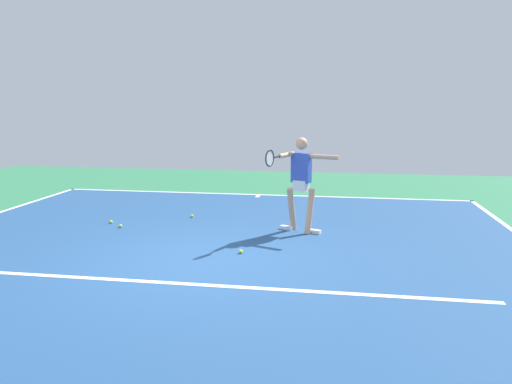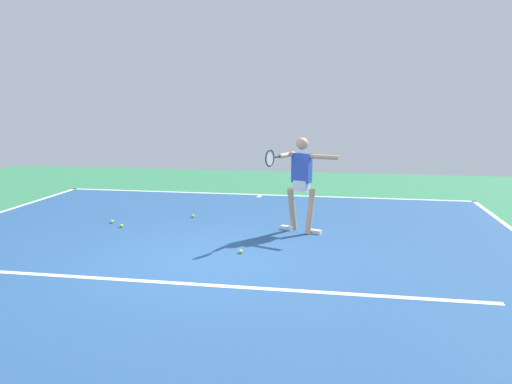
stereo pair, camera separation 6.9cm
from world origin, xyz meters
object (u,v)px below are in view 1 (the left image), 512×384
Objects in this scene: tennis_player at (301,178)px; tennis_ball_by_baseline at (241,252)px; tennis_ball_far_corner at (192,216)px; tennis_ball_near_service_line at (120,226)px; tennis_ball_centre_court at (111,222)px.

tennis_ball_by_baseline is at bearing 81.95° from tennis_player.
tennis_player is 2.63m from tennis_ball_far_corner.
tennis_ball_centre_court is at bearing -40.72° from tennis_ball_near_service_line.
tennis_ball_by_baseline and tennis_ball_far_corner have the same top height.
tennis_ball_far_corner is at bearing -152.29° from tennis_ball_centre_court.
tennis_ball_by_baseline is 2.74m from tennis_ball_far_corner.
tennis_ball_centre_court and tennis_ball_far_corner have the same top height.
tennis_ball_near_service_line and tennis_ball_by_baseline have the same top height.
tennis_ball_near_service_line is at bearing 24.63° from tennis_player.
tennis_ball_by_baseline is at bearing 122.86° from tennis_ball_far_corner.
tennis_player is at bearing 179.22° from tennis_ball_centre_court.
tennis_ball_far_corner is (1.49, -2.30, 0.00)m from tennis_ball_by_baseline.
tennis_ball_near_service_line is 1.00× the size of tennis_ball_centre_court.
tennis_ball_near_service_line is at bearing -25.92° from tennis_ball_by_baseline.
tennis_player is 26.55× the size of tennis_ball_by_baseline.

